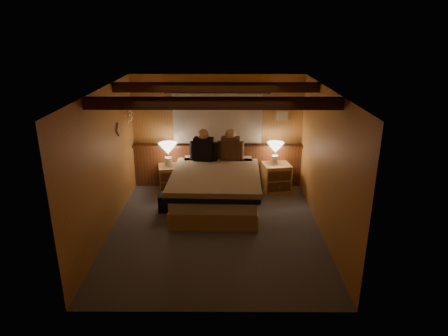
{
  "coord_description": "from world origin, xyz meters",
  "views": [
    {
      "loc": [
        0.17,
        -6.13,
        3.34
      ],
      "look_at": [
        0.14,
        0.4,
        0.99
      ],
      "focal_mm": 32.0,
      "sensor_mm": 36.0,
      "label": 1
    }
  ],
  "objects_px": {
    "nightstand_left": "(172,178)",
    "nightstand_right": "(276,177)",
    "lamp_left": "(168,150)",
    "duffel_bag": "(173,201)",
    "person_right": "(230,147)",
    "lamp_right": "(275,149)",
    "person_left": "(203,148)",
    "bed": "(216,189)"
  },
  "relations": [
    {
      "from": "person_left",
      "to": "person_right",
      "type": "distance_m",
      "value": 0.55
    },
    {
      "from": "nightstand_right",
      "to": "person_left",
      "type": "height_order",
      "value": "person_left"
    },
    {
      "from": "bed",
      "to": "nightstand_left",
      "type": "height_order",
      "value": "bed"
    },
    {
      "from": "lamp_left",
      "to": "duffel_bag",
      "type": "distance_m",
      "value": 1.19
    },
    {
      "from": "nightstand_right",
      "to": "person_right",
      "type": "xyz_separation_m",
      "value": [
        -0.97,
        -0.03,
        0.68
      ]
    },
    {
      "from": "nightstand_left",
      "to": "person_left",
      "type": "distance_m",
      "value": 1.0
    },
    {
      "from": "person_left",
      "to": "lamp_left",
      "type": "bearing_deg",
      "value": -178.79
    },
    {
      "from": "lamp_left",
      "to": "duffel_bag",
      "type": "relative_size",
      "value": 0.88
    },
    {
      "from": "bed",
      "to": "lamp_right",
      "type": "xyz_separation_m",
      "value": [
        1.22,
        0.83,
        0.55
      ]
    },
    {
      "from": "bed",
      "to": "nightstand_right",
      "type": "bearing_deg",
      "value": 34.33
    },
    {
      "from": "nightstand_left",
      "to": "lamp_right",
      "type": "distance_m",
      "value": 2.27
    },
    {
      "from": "nightstand_left",
      "to": "person_right",
      "type": "distance_m",
      "value": 1.43
    },
    {
      "from": "bed",
      "to": "lamp_right",
      "type": "distance_m",
      "value": 1.57
    },
    {
      "from": "nightstand_left",
      "to": "duffel_bag",
      "type": "relative_size",
      "value": 1.04
    },
    {
      "from": "person_right",
      "to": "lamp_left",
      "type": "bearing_deg",
      "value": -174.77
    },
    {
      "from": "bed",
      "to": "nightstand_right",
      "type": "relative_size",
      "value": 3.48
    },
    {
      "from": "nightstand_left",
      "to": "lamp_left",
      "type": "bearing_deg",
      "value": -175.11
    },
    {
      "from": "lamp_left",
      "to": "lamp_right",
      "type": "xyz_separation_m",
      "value": [
        2.22,
        0.05,
        0.01
      ]
    },
    {
      "from": "nightstand_left",
      "to": "duffel_bag",
      "type": "height_order",
      "value": "nightstand_left"
    },
    {
      "from": "lamp_right",
      "to": "person_left",
      "type": "distance_m",
      "value": 1.49
    },
    {
      "from": "bed",
      "to": "duffel_bag",
      "type": "bearing_deg",
      "value": -168.8
    },
    {
      "from": "bed",
      "to": "nightstand_right",
      "type": "xyz_separation_m",
      "value": [
        1.26,
        0.8,
        -0.07
      ]
    },
    {
      "from": "lamp_right",
      "to": "person_left",
      "type": "height_order",
      "value": "person_left"
    },
    {
      "from": "lamp_left",
      "to": "person_left",
      "type": "distance_m",
      "value": 0.75
    },
    {
      "from": "nightstand_left",
      "to": "nightstand_right",
      "type": "relative_size",
      "value": 0.94
    },
    {
      "from": "duffel_bag",
      "to": "lamp_left",
      "type": "bearing_deg",
      "value": 95.95
    },
    {
      "from": "lamp_left",
      "to": "nightstand_left",
      "type": "bearing_deg",
      "value": 15.66
    },
    {
      "from": "nightstand_right",
      "to": "lamp_left",
      "type": "height_order",
      "value": "lamp_left"
    },
    {
      "from": "nightstand_right",
      "to": "person_left",
      "type": "bearing_deg",
      "value": 174.28
    },
    {
      "from": "nightstand_left",
      "to": "bed",
      "type": "bearing_deg",
      "value": -50.33
    },
    {
      "from": "bed",
      "to": "nightstand_left",
      "type": "distance_m",
      "value": 1.24
    },
    {
      "from": "nightstand_left",
      "to": "person_left",
      "type": "xyz_separation_m",
      "value": [
        0.69,
        -0.1,
        0.71
      ]
    },
    {
      "from": "lamp_right",
      "to": "person_left",
      "type": "relative_size",
      "value": 0.67
    },
    {
      "from": "lamp_left",
      "to": "person_right",
      "type": "relative_size",
      "value": 0.74
    },
    {
      "from": "person_right",
      "to": "bed",
      "type": "bearing_deg",
      "value": -104.78
    },
    {
      "from": "bed",
      "to": "duffel_bag",
      "type": "distance_m",
      "value": 0.85
    },
    {
      "from": "lamp_left",
      "to": "duffel_bag",
      "type": "height_order",
      "value": "lamp_left"
    },
    {
      "from": "nightstand_left",
      "to": "nightstand_right",
      "type": "height_order",
      "value": "nightstand_right"
    },
    {
      "from": "nightstand_left",
      "to": "lamp_left",
      "type": "xyz_separation_m",
      "value": [
        -0.04,
        -0.01,
        0.63
      ]
    },
    {
      "from": "lamp_left",
      "to": "nightstand_right",
      "type": "bearing_deg",
      "value": 0.53
    },
    {
      "from": "person_right",
      "to": "lamp_right",
      "type": "bearing_deg",
      "value": 9.76
    },
    {
      "from": "lamp_left",
      "to": "lamp_right",
      "type": "bearing_deg",
      "value": 1.39
    }
  ]
}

